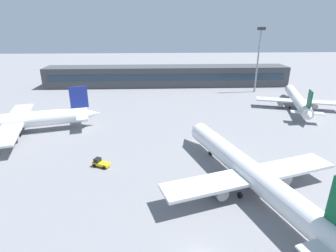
% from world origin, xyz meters
% --- Properties ---
extents(ground_plane, '(400.00, 400.00, 0.00)m').
position_xyz_m(ground_plane, '(0.00, 40.00, 0.00)').
color(ground_plane, gray).
extents(terminal_building, '(110.51, 12.13, 9.00)m').
position_xyz_m(terminal_building, '(0.00, 100.65, 4.50)').
color(terminal_building, '#3F4247').
rests_on(terminal_building, ground_plane).
extents(airplane_near, '(32.84, 46.08, 11.69)m').
position_xyz_m(airplane_near, '(10.86, 16.10, 3.56)').
color(airplane_near, white).
rests_on(airplane_near, ground_plane).
extents(airplane_mid, '(46.71, 33.18, 11.75)m').
position_xyz_m(airplane_mid, '(-44.45, 43.53, 3.58)').
color(airplane_mid, white).
rests_on(airplane_mid, ground_plane).
extents(airplane_far, '(27.45, 38.57, 9.74)m').
position_xyz_m(airplane_far, '(43.74, 63.60, 2.97)').
color(airplane_far, white).
rests_on(airplane_far, ground_plane).
extents(baggage_tug_yellow, '(3.90, 2.95, 1.75)m').
position_xyz_m(baggage_tug_yellow, '(-17.11, 24.94, 0.80)').
color(baggage_tug_yellow, yellow).
rests_on(baggage_tug_yellow, ground_plane).
extents(floodlight_tower_west, '(3.20, 0.80, 26.23)m').
position_xyz_m(floodlight_tower_west, '(36.99, 87.01, 15.14)').
color(floodlight_tower_west, gray).
rests_on(floodlight_tower_west, ground_plane).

